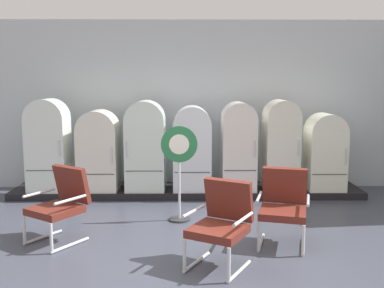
{
  "coord_description": "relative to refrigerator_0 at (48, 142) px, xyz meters",
  "views": [
    {
      "loc": [
        -0.0,
        -4.97,
        2.08
      ],
      "look_at": [
        0.08,
        2.75,
        0.97
      ],
      "focal_mm": 41.8,
      "sensor_mm": 36.0,
      "label": 1
    }
  ],
  "objects": [
    {
      "name": "display_plinth",
      "position": [
        2.46,
        0.14,
        -0.93
      ],
      "size": [
        6.3,
        0.95,
        0.12
      ],
      "primitive_type": "cube",
      "color": "black",
      "rests_on": "ground"
    },
    {
      "name": "refrigerator_4",
      "position": [
        3.38,
        0.04,
        -0.03
      ],
      "size": [
        0.6,
        0.69,
        1.57
      ],
      "color": "silver",
      "rests_on": "display_plinth"
    },
    {
      "name": "armchair_left",
      "position": [
        0.83,
        -2.23,
        -0.47
      ],
      "size": [
        0.85,
        0.88,
        0.96
      ],
      "color": "silver",
      "rests_on": "ground"
    },
    {
      "name": "refrigerator_3",
      "position": [
        2.55,
        0.03,
        -0.07
      ],
      "size": [
        0.67,
        0.68,
        1.5
      ],
      "color": "white",
      "rests_on": "display_plinth"
    },
    {
      "name": "sign_stand",
      "position": [
        2.34,
        -1.42,
        -0.24
      ],
      "size": [
        0.53,
        0.32,
        1.42
      ],
      "color": "#2D2D30",
      "rests_on": "ground"
    },
    {
      "name": "back_wall",
      "position": [
        2.46,
        0.78,
        0.63
      ],
      "size": [
        11.76,
        0.12,
        3.2
      ],
      "color": "#B5BEC6",
      "rests_on": "ground"
    },
    {
      "name": "refrigerator_2",
      "position": [
        1.72,
        0.06,
        -0.02
      ],
      "size": [
        0.69,
        0.72,
        1.6
      ],
      "color": "silver",
      "rests_on": "display_plinth"
    },
    {
      "name": "refrigerator_6",
      "position": [
        4.93,
        0.02,
        -0.15
      ],
      "size": [
        0.65,
        0.65,
        1.37
      ],
      "color": "silver",
      "rests_on": "display_plinth"
    },
    {
      "name": "armchair_right",
      "position": [
        3.68,
        -2.37,
        -0.47
      ],
      "size": [
        0.74,
        0.8,
        0.96
      ],
      "color": "silver",
      "rests_on": "ground"
    },
    {
      "name": "armchair_center",
      "position": [
        2.85,
        -3.04,
        -0.47
      ],
      "size": [
        0.83,
        0.86,
        0.96
      ],
      "color": "silver",
      "rests_on": "ground"
    },
    {
      "name": "refrigerator_5",
      "position": [
        4.14,
        0.04,
        -0.01
      ],
      "size": [
        0.59,
        0.68,
        1.61
      ],
      "color": "silver",
      "rests_on": "display_plinth"
    },
    {
      "name": "refrigerator_1",
      "position": [
        0.88,
        0.04,
        -0.12
      ],
      "size": [
        0.7,
        0.69,
        1.43
      ],
      "color": "silver",
      "rests_on": "display_plinth"
    },
    {
      "name": "ground",
      "position": [
        2.46,
        -2.88,
        -1.01
      ],
      "size": [
        12.0,
        10.0,
        0.05
      ],
      "primitive_type": "cube",
      "color": "#3C404C"
    },
    {
      "name": "refrigerator_0",
      "position": [
        0.0,
        0.0,
        0.0
      ],
      "size": [
        0.68,
        0.61,
        1.63
      ],
      "color": "silver",
      "rests_on": "display_plinth"
    }
  ]
}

